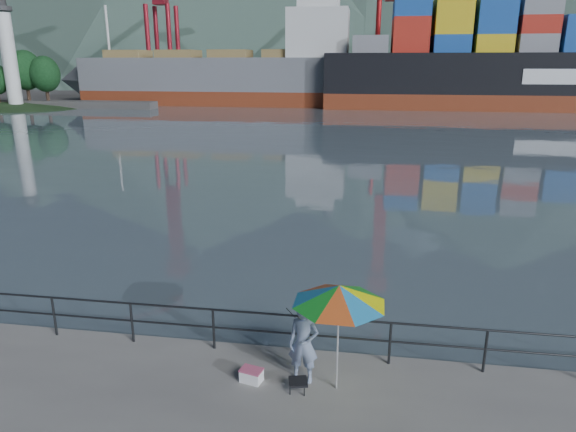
# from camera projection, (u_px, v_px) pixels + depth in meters

# --- Properties ---
(harbor_water) EXTENTS (500.00, 280.00, 0.00)m
(harbor_water) POSITION_uv_depth(u_px,v_px,m) (362.00, 87.00, 133.15)
(harbor_water) COLOR slate
(harbor_water) RESTS_ON ground
(far_dock) EXTENTS (200.00, 40.00, 0.40)m
(far_dock) POSITION_uv_depth(u_px,v_px,m) (412.00, 97.00, 96.67)
(far_dock) COLOR #514F4C
(far_dock) RESTS_ON ground
(guardrail) EXTENTS (22.00, 0.06, 1.03)m
(guardrail) POSITION_uv_depth(u_px,v_px,m) (256.00, 332.00, 11.67)
(guardrail) COLOR #2D3033
(guardrail) RESTS_ON ground
(container_stacks) EXTENTS (58.00, 8.40, 7.80)m
(container_stacks) POSITION_uv_depth(u_px,v_px,m) (534.00, 81.00, 93.85)
(container_stacks) COLOR #194CA5
(container_stacks) RESTS_ON ground
(fisherman) EXTENTS (0.66, 0.45, 1.73)m
(fisherman) POSITION_uv_depth(u_px,v_px,m) (303.00, 343.00, 10.54)
(fisherman) COLOR #294C80
(fisherman) RESTS_ON ground
(beach_umbrella) EXTENTS (2.44, 2.44, 2.30)m
(beach_umbrella) POSITION_uv_depth(u_px,v_px,m) (339.00, 295.00, 9.90)
(beach_umbrella) COLOR white
(beach_umbrella) RESTS_ON ground
(folding_stool) EXTENTS (0.44, 0.44, 0.24)m
(folding_stool) POSITION_uv_depth(u_px,v_px,m) (298.00, 385.00, 10.38)
(folding_stool) COLOR black
(folding_stool) RESTS_ON ground
(cooler_bag) EXTENTS (0.50, 0.39, 0.25)m
(cooler_bag) POSITION_uv_depth(u_px,v_px,m) (251.00, 376.00, 10.70)
(cooler_bag) COLOR white
(cooler_bag) RESTS_ON ground
(fishing_rod) EXTENTS (0.04, 1.86, 1.31)m
(fishing_rod) POSITION_uv_depth(u_px,v_px,m) (293.00, 351.00, 11.87)
(fishing_rod) COLOR black
(fishing_rod) RESTS_ON ground
(bulk_carrier) EXTENTS (45.89, 7.94, 14.50)m
(bulk_carrier) POSITION_uv_depth(u_px,v_px,m) (237.00, 76.00, 80.98)
(bulk_carrier) COLOR maroon
(bulk_carrier) RESTS_ON ground
(container_ship) EXTENTS (63.67, 10.61, 18.10)m
(container_ship) POSITION_uv_depth(u_px,v_px,m) (563.00, 66.00, 72.61)
(container_ship) COLOR maroon
(container_ship) RESTS_ON ground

